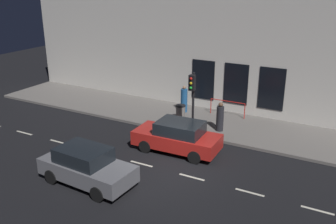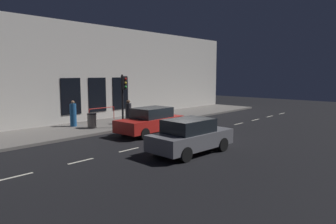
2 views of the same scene
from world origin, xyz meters
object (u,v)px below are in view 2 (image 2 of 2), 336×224
parked_car_0 (151,121)px  pedestrian_1 (128,113)px  pedestrian_0 (73,115)px  trash_bin (92,121)px  parked_car_1 (190,136)px  traffic_light (124,90)px

parked_car_0 → pedestrian_1: size_ratio=2.62×
pedestrian_0 → trash_bin: pedestrian_0 is taller
trash_bin → parked_car_1: bearing=178.0°
parked_car_0 → trash_bin: parked_car_0 is taller
traffic_light → parked_car_1: traffic_light is taller
parked_car_0 → pedestrian_0: pedestrian_0 is taller
parked_car_1 → trash_bin: size_ratio=4.53×
pedestrian_0 → pedestrian_1: pedestrian_0 is taller
traffic_light → parked_car_1: size_ratio=0.80×
pedestrian_1 → trash_bin: pedestrian_1 is taller
parked_car_0 → pedestrian_0: bearing=20.8°
parked_car_0 → trash_bin: size_ratio=4.66×
parked_car_1 → trash_bin: parked_car_1 is taller
traffic_light → trash_bin: (1.48, 1.43, -1.93)m
trash_bin → pedestrian_1: bearing=-99.5°
traffic_light → pedestrian_1: traffic_light is taller
pedestrian_1 → trash_bin: size_ratio=1.78×
parked_car_1 → pedestrian_1: bearing=162.3°
pedestrian_0 → parked_car_0: bearing=72.8°
pedestrian_0 → trash_bin: 1.53m
pedestrian_1 → trash_bin: bearing=-87.2°
pedestrian_0 → trash_bin: size_ratio=1.83×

